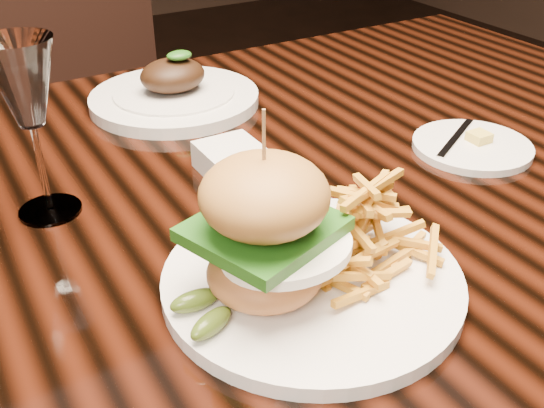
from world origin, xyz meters
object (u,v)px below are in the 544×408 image
wine_glass (25,89)px  chair_far (94,97)px  far_dish (174,94)px  dining_table (204,244)px  burger_plate (312,241)px

wine_glass → chair_far: chair_far is taller
far_dish → chair_far: size_ratio=0.27×
wine_glass → chair_far: size_ratio=0.21×
far_dish → wine_glass: bearing=-137.9°
chair_far → dining_table: bearing=-104.6°
burger_plate → far_dish: size_ratio=1.09×
dining_table → chair_far: chair_far is taller
chair_far → burger_plate: bearing=-102.5°
wine_glass → far_dish: size_ratio=0.77×
burger_plate → wine_glass: bearing=117.3°
dining_table → chair_far: bearing=82.9°
burger_plate → chair_far: size_ratio=0.29×
burger_plate → chair_far: chair_far is taller
burger_plate → wine_glass: (-0.18, 0.26, 0.09)m
dining_table → wine_glass: wine_glass is taller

